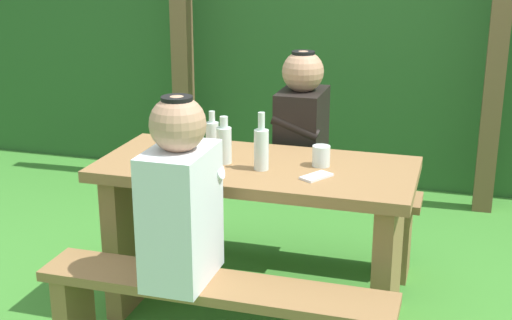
{
  "coord_description": "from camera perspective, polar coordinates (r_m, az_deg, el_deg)",
  "views": [
    {
      "loc": [
        0.85,
        -2.86,
        1.7
      ],
      "look_at": [
        0.0,
        0.0,
        0.75
      ],
      "focal_mm": 49.83,
      "sensor_mm": 36.0,
      "label": 1
    }
  ],
  "objects": [
    {
      "name": "bench_near",
      "position": [
        2.81,
        -3.37,
        -11.96
      ],
      "size": [
        1.4,
        0.24,
        0.43
      ],
      "color": "olive",
      "rests_on": "ground_plane"
    },
    {
      "name": "hedge_backdrop",
      "position": [
        5.32,
        7.24,
        8.47
      ],
      "size": [
        6.4,
        0.77,
        1.73
      ],
      "primitive_type": "cube",
      "color": "#295827",
      "rests_on": "ground_plane"
    },
    {
      "name": "picnic_table",
      "position": [
        3.22,
        0.0,
        -4.28
      ],
      "size": [
        1.4,
        0.64,
        0.73
      ],
      "color": "olive",
      "rests_on": "ground_plane"
    },
    {
      "name": "pergola_post_left",
      "position": [
        4.95,
        -5.98,
        10.0
      ],
      "size": [
        0.12,
        0.12,
        2.1
      ],
      "primitive_type": "cube",
      "color": "brown",
      "rests_on": "ground_plane"
    },
    {
      "name": "bottle_right",
      "position": [
        3.13,
        -2.57,
        1.34
      ],
      "size": [
        0.07,
        0.07,
        0.21
      ],
      "color": "silver",
      "rests_on": "picnic_table"
    },
    {
      "name": "bottle_center",
      "position": [
        3.03,
        0.43,
        1.02
      ],
      "size": [
        0.06,
        0.06,
        0.25
      ],
      "color": "silver",
      "rests_on": "picnic_table"
    },
    {
      "name": "person_white_shirt",
      "position": [
        2.67,
        -6.08,
        -2.99
      ],
      "size": [
        0.25,
        0.35,
        0.72
      ],
      "color": "silver",
      "rests_on": "bench_near"
    },
    {
      "name": "cell_phone",
      "position": [
        2.97,
        4.87,
        -1.32
      ],
      "size": [
        0.13,
        0.16,
        0.01
      ],
      "primitive_type": "cube",
      "rotation": [
        0.0,
        0.0,
        -0.54
      ],
      "color": "silver",
      "rests_on": "picnic_table"
    },
    {
      "name": "bench_far",
      "position": [
        3.79,
        2.45,
        -3.84
      ],
      "size": [
        1.4,
        0.24,
        0.43
      ],
      "color": "olive",
      "rests_on": "ground_plane"
    },
    {
      "name": "person_black_coat",
      "position": [
        3.63,
        3.69,
        2.69
      ],
      "size": [
        0.25,
        0.35,
        0.72
      ],
      "color": "black",
      "rests_on": "bench_far"
    },
    {
      "name": "drinking_glass",
      "position": [
        3.11,
        5.25,
        0.33
      ],
      "size": [
        0.08,
        0.08,
        0.09
      ],
      "primitive_type": "cylinder",
      "color": "silver",
      "rests_on": "picnic_table"
    },
    {
      "name": "ground_plane",
      "position": [
        3.43,
        0.0,
        -12.02
      ],
      "size": [
        12.0,
        12.0,
        0.0
      ],
      "primitive_type": "plane",
      "color": "#3C822E"
    },
    {
      "name": "bottle_left",
      "position": [
        3.26,
        -3.53,
        1.85
      ],
      "size": [
        0.06,
        0.06,
        0.21
      ],
      "color": "silver",
      "rests_on": "picnic_table"
    },
    {
      "name": "pergola_post_right",
      "position": [
        4.58,
        18.86,
        8.56
      ],
      "size": [
        0.12,
        0.12,
        2.1
      ],
      "primitive_type": "cube",
      "color": "brown",
      "rests_on": "ground_plane"
    }
  ]
}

